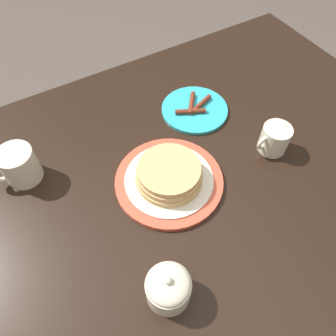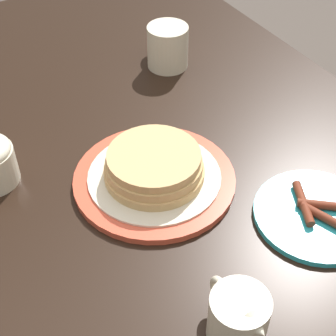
{
  "view_description": "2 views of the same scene",
  "coord_description": "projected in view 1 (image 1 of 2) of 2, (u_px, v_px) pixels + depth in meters",
  "views": [
    {
      "loc": [
        0.21,
        0.39,
        1.43
      ],
      "look_at": [
        -0.03,
        -0.03,
        0.76
      ],
      "focal_mm": 35.0,
      "sensor_mm": 36.0,
      "label": 1
    },
    {
      "loc": [
        -0.58,
        0.28,
        1.34
      ],
      "look_at": [
        -0.03,
        -0.03,
        0.76
      ],
      "focal_mm": 55.0,
      "sensor_mm": 36.0,
      "label": 2
    }
  ],
  "objects": [
    {
      "name": "coffee_mug",
      "position": [
        18.0,
        166.0,
        0.81
      ],
      "size": [
        0.12,
        0.09,
        0.09
      ],
      "color": "beige",
      "rests_on": "dining_table"
    },
    {
      "name": "dining_table",
      "position": [
        163.0,
        207.0,
        0.9
      ],
      "size": [
        1.58,
        1.01,
        0.73
      ],
      "color": "black",
      "rests_on": "ground_plane"
    },
    {
      "name": "pancake_plate",
      "position": [
        169.0,
        177.0,
        0.82
      ],
      "size": [
        0.28,
        0.28,
        0.06
      ],
      "color": "#DB5138",
      "rests_on": "dining_table"
    },
    {
      "name": "creamer_pitcher",
      "position": [
        275.0,
        138.0,
        0.87
      ],
      "size": [
        0.11,
        0.08,
        0.09
      ],
      "color": "beige",
      "rests_on": "dining_table"
    },
    {
      "name": "sugar_bowl",
      "position": [
        168.0,
        288.0,
        0.64
      ],
      "size": [
        0.09,
        0.09,
        0.09
      ],
      "color": "beige",
      "rests_on": "dining_table"
    },
    {
      "name": "ground_plane",
      "position": [
        165.0,
        279.0,
        1.41
      ],
      "size": [
        8.0,
        8.0,
        0.0
      ],
      "primitive_type": "plane",
      "color": "#51473F"
    },
    {
      "name": "side_plate_bacon",
      "position": [
        195.0,
        109.0,
        0.98
      ],
      "size": [
        0.2,
        0.2,
        0.02
      ],
      "color": "#2DADBC",
      "rests_on": "dining_table"
    }
  ]
}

